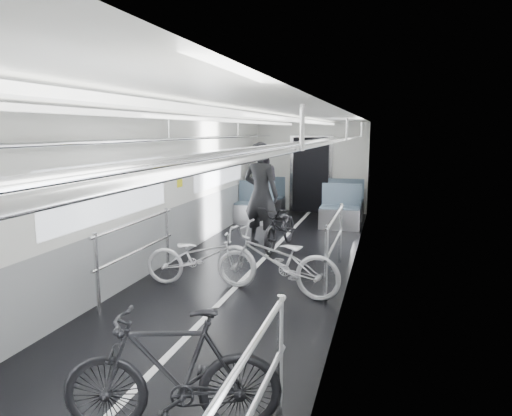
{
  "coord_description": "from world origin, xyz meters",
  "views": [
    {
      "loc": [
        1.99,
        -5.18,
        2.18
      ],
      "look_at": [
        0.0,
        1.68,
        0.97
      ],
      "focal_mm": 32.0,
      "sensor_mm": 36.0,
      "label": 1
    }
  ],
  "objects_px": {
    "bike_right_near": "(172,372)",
    "bike_right_mid": "(275,260)",
    "bike_left_far": "(200,257)",
    "person_standing": "(261,195)",
    "person_seated": "(262,183)",
    "bike_aisle": "(280,227)"
  },
  "relations": [
    {
      "from": "bike_right_near",
      "to": "person_standing",
      "type": "height_order",
      "value": "person_standing"
    },
    {
      "from": "bike_aisle",
      "to": "bike_right_near",
      "type": "bearing_deg",
      "value": -78.92
    },
    {
      "from": "bike_right_mid",
      "to": "person_standing",
      "type": "bearing_deg",
      "value": -150.78
    },
    {
      "from": "bike_aisle",
      "to": "person_standing",
      "type": "distance_m",
      "value": 0.71
    },
    {
      "from": "bike_right_near",
      "to": "bike_right_mid",
      "type": "distance_m",
      "value": 2.98
    },
    {
      "from": "bike_right_near",
      "to": "bike_right_mid",
      "type": "xyz_separation_m",
      "value": [
        0.03,
        2.98,
        -0.0
      ]
    },
    {
      "from": "bike_right_mid",
      "to": "person_seated",
      "type": "distance_m",
      "value": 5.47
    },
    {
      "from": "bike_aisle",
      "to": "person_seated",
      "type": "height_order",
      "value": "person_seated"
    },
    {
      "from": "person_standing",
      "to": "person_seated",
      "type": "bearing_deg",
      "value": -59.31
    },
    {
      "from": "bike_left_far",
      "to": "person_standing",
      "type": "relative_size",
      "value": 0.79
    },
    {
      "from": "bike_left_far",
      "to": "person_standing",
      "type": "distance_m",
      "value": 2.5
    },
    {
      "from": "bike_left_far",
      "to": "person_seated",
      "type": "xyz_separation_m",
      "value": [
        -0.51,
        5.15,
        0.48
      ]
    },
    {
      "from": "person_standing",
      "to": "person_seated",
      "type": "xyz_separation_m",
      "value": [
        -0.73,
        2.72,
        -0.1
      ]
    },
    {
      "from": "bike_right_mid",
      "to": "person_seated",
      "type": "relative_size",
      "value": 1.01
    },
    {
      "from": "bike_left_far",
      "to": "person_standing",
      "type": "bearing_deg",
      "value": -14.85
    },
    {
      "from": "bike_right_near",
      "to": "bike_right_mid",
      "type": "relative_size",
      "value": 0.88
    },
    {
      "from": "bike_left_far",
      "to": "bike_aisle",
      "type": "xyz_separation_m",
      "value": [
        0.62,
        2.33,
        0.0
      ]
    },
    {
      "from": "bike_left_far",
      "to": "person_standing",
      "type": "xyz_separation_m",
      "value": [
        0.21,
        2.43,
        0.58
      ]
    },
    {
      "from": "person_standing",
      "to": "person_seated",
      "type": "distance_m",
      "value": 2.82
    },
    {
      "from": "bike_right_mid",
      "to": "bike_right_near",
      "type": "bearing_deg",
      "value": 8.87
    },
    {
      "from": "bike_right_mid",
      "to": "person_standing",
      "type": "xyz_separation_m",
      "value": [
        -0.9,
        2.49,
        0.52
      ]
    },
    {
      "from": "bike_aisle",
      "to": "person_seated",
      "type": "bearing_deg",
      "value": 118.15
    }
  ]
}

